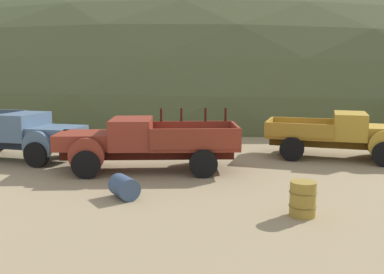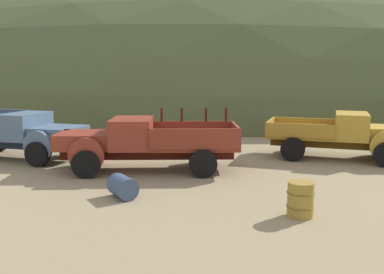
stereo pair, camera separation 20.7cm
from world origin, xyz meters
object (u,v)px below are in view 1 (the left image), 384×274
at_px(truck_rust_red, 136,143).
at_px(oil_drum_tipped, 124,187).
at_px(oil_drum_spare, 303,199).
at_px(truck_chalk_blue, 21,135).
at_px(truck_mustard, 348,135).

xyz_separation_m(truck_rust_red, oil_drum_tipped, (0.20, -3.32, -0.71)).
bearing_deg(oil_drum_spare, truck_rust_red, 136.50).
height_order(truck_chalk_blue, oil_drum_tipped, truck_chalk_blue).
distance_m(oil_drum_tipped, oil_drum_spare, 4.89).
relative_size(truck_rust_red, truck_mustard, 1.10).
distance_m(truck_mustard, oil_drum_spare, 7.85).
bearing_deg(oil_drum_tipped, truck_rust_red, 93.48).
xyz_separation_m(oil_drum_tipped, oil_drum_spare, (4.70, -1.34, 0.12)).
distance_m(truck_chalk_blue, oil_drum_spare, 11.83).
relative_size(truck_chalk_blue, oil_drum_spare, 7.06).
xyz_separation_m(truck_chalk_blue, truck_mustard, (13.27, 0.61, -0.02)).
bearing_deg(truck_chalk_blue, oil_drum_spare, -20.24).
bearing_deg(truck_mustard, truck_chalk_blue, -161.78).
height_order(truck_chalk_blue, truck_rust_red, truck_rust_red).
distance_m(truck_rust_red, truck_mustard, 8.62).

